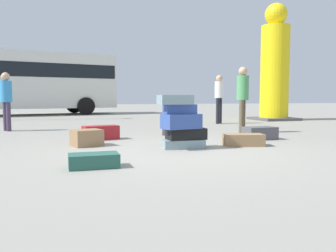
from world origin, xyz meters
The scene contains 13 objects.
ground_plane centered at (0.00, 0.00, 0.00)m, with size 80.00×80.00×0.00m, color gray.
suitcase_tower centered at (0.14, 0.30, 0.43)m, with size 0.86×0.56×0.94m.
suitcase_brown_foreground_far centered at (-1.44, 1.12, 0.15)m, with size 0.51×0.42×0.30m, color olive.
suitcase_brown_behind_tower centered at (1.35, 0.27, 0.11)m, with size 0.73×0.37×0.22m, color olive.
suitcase_teal_foreground_near centered at (-1.51, -0.95, 0.09)m, with size 0.63×0.35×0.18m, color #26594C.
suitcase_maroon_white_trunk centered at (-1.09, 2.03, 0.15)m, with size 0.74×0.33×0.30m, color maroon.
suitcase_charcoal_right_side centered at (0.72, 2.48, 0.13)m, with size 0.56×0.43×0.27m, color #4C4C51.
suitcase_charcoal_left_side centered at (2.18, 1.04, 0.14)m, with size 0.67×0.40×0.27m, color #4C4C51.
person_bearded_onlooker centered at (3.31, 5.40, 1.00)m, with size 0.30×0.30×1.66m.
person_tourist_with_camera centered at (2.52, 2.39, 1.00)m, with size 0.30×0.30×1.67m.
person_passerby_in_red centered at (-3.26, 4.72, 0.93)m, with size 0.30×0.31×1.56m.
yellow_dummy_statue centered at (6.26, 6.53, 2.04)m, with size 1.56×1.56×4.57m.
parked_bus centered at (-3.94, 13.65, 1.83)m, with size 10.02×4.37×3.15m.
Camera 1 is at (-1.92, -5.45, 0.90)m, focal length 37.16 mm.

